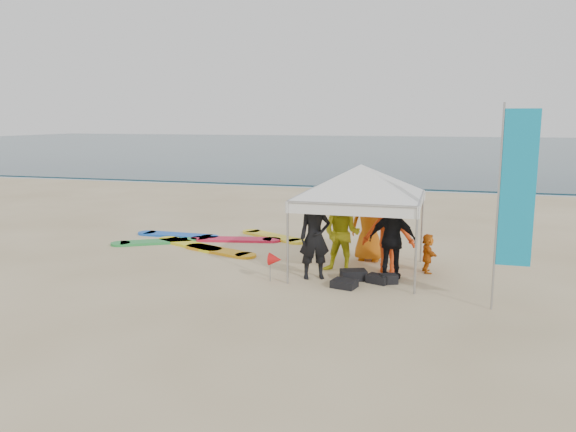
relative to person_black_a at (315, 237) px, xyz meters
The scene contains 14 objects.
ground 2.29m from the person_black_a, 129.37° to the right, with size 120.00×120.00×0.00m, color beige.
ocean 58.41m from the person_black_a, 91.30° to the left, with size 160.00×84.00×0.08m, color #0C2633.
shoreline_foam 16.67m from the person_black_a, 94.56° to the left, with size 160.00×1.20×0.01m, color silver.
person_black_a is the anchor object (origin of this frame).
person_yellow 0.80m from the person_black_a, 52.73° to the left, with size 0.89×0.69×1.83m, color gold.
person_orange_a 1.80m from the person_black_a, 32.97° to the left, with size 1.21×0.69×1.87m, color #FB4716.
person_black_b 1.71m from the person_black_a, 13.05° to the left, with size 1.04×0.43×1.77m, color black.
person_orange_b 2.13m from the person_black_a, 63.49° to the left, with size 0.92×0.60×1.87m, color #CB6712.
person_seated 2.71m from the person_black_a, 25.90° to the left, with size 0.85×0.27×0.91m, color orange.
canopy_tent 1.94m from the person_black_a, 41.41° to the left, with size 3.79×3.79×2.86m.
feather_flag 4.30m from the person_black_a, 16.01° to the right, with size 0.64×0.04×3.80m.
marker_pennant 1.01m from the person_black_a, 147.02° to the right, with size 0.28×0.28×0.64m.
gear_pile 1.36m from the person_black_a, ahead, with size 1.38×1.14×0.22m.
surfboard_spread 4.76m from the person_black_a, 143.64° to the left, with size 4.98×3.46×0.07m.
Camera 1 is at (4.04, -10.19, 3.52)m, focal length 35.00 mm.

